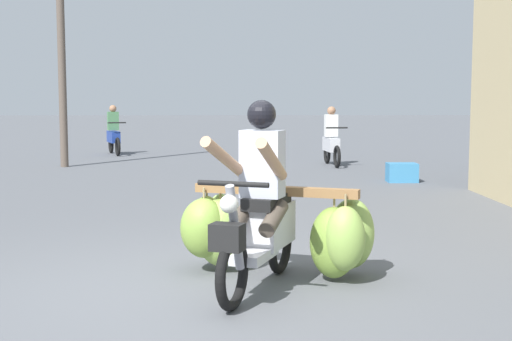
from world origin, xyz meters
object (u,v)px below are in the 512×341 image
at_px(motorbike_main_loaded, 267,226).
at_px(produce_crate, 402,173).
at_px(motorbike_distant_ahead_right, 114,134).
at_px(motorbike_distant_ahead_left, 331,142).
at_px(utility_pole, 61,42).

height_order(motorbike_main_loaded, produce_crate, motorbike_main_loaded).
bearing_deg(motorbike_distant_ahead_right, motorbike_distant_ahead_left, -30.51).
xyz_separation_m(motorbike_distant_ahead_left, motorbike_distant_ahead_right, (-5.77, 3.40, 0.00)).
bearing_deg(motorbike_main_loaded, utility_pole, 112.99).
relative_size(motorbike_distant_ahead_left, utility_pole, 0.28).
relative_size(motorbike_main_loaded, motorbike_distant_ahead_right, 1.26).
height_order(motorbike_main_loaded, motorbike_distant_ahead_right, motorbike_main_loaded).
xyz_separation_m(motorbike_main_loaded, motorbike_distant_ahead_left, (1.90, 10.49, 0.10)).
relative_size(motorbike_distant_ahead_left, motorbike_distant_ahead_right, 1.05).
xyz_separation_m(motorbike_distant_ahead_right, utility_pole, (-0.49, -3.62, 2.31)).
xyz_separation_m(produce_crate, utility_pole, (-7.19, 3.11, 2.70)).
height_order(motorbike_main_loaded, utility_pole, utility_pole).
height_order(motorbike_distant_ahead_left, utility_pole, utility_pole).
distance_m(motorbike_distant_ahead_left, produce_crate, 3.49).
bearing_deg(motorbike_distant_ahead_left, motorbike_main_loaded, -100.29).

